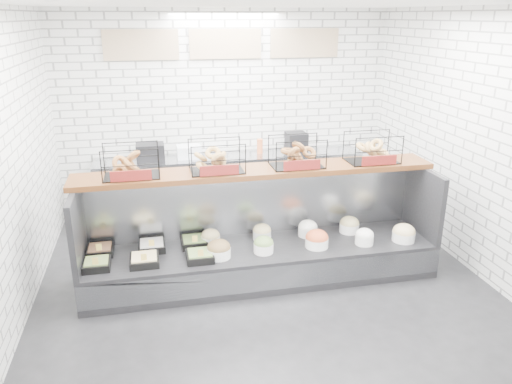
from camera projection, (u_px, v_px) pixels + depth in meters
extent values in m
plane|color=black|center=(267.00, 290.00, 5.57)|extent=(5.50, 5.50, 0.00)
cube|color=white|center=(227.00, 112.00, 7.60)|extent=(5.00, 0.02, 3.00)
cube|color=white|center=(3.00, 176.00, 4.57)|extent=(0.02, 5.50, 3.00)
cube|color=white|center=(486.00, 148.00, 5.56)|extent=(0.02, 5.50, 3.00)
cube|color=white|center=(270.00, 3.00, 4.56)|extent=(5.00, 5.50, 0.02)
cube|color=#CBB18D|center=(141.00, 45.00, 7.00)|extent=(1.05, 0.03, 0.42)
cube|color=#CBB18D|center=(225.00, 44.00, 7.24)|extent=(1.05, 0.03, 0.42)
cube|color=#CBB18D|center=(305.00, 43.00, 7.47)|extent=(1.05, 0.03, 0.42)
cube|color=black|center=(261.00, 261.00, 5.78)|extent=(4.00, 0.90, 0.40)
cube|color=#93969B|center=(270.00, 278.00, 5.37)|extent=(4.00, 0.03, 0.28)
cube|color=#93969B|center=(254.00, 201.00, 5.95)|extent=(4.00, 0.08, 0.80)
cube|color=black|center=(77.00, 228.00, 5.19)|extent=(0.06, 0.90, 0.80)
cube|color=black|center=(422.00, 201.00, 5.96)|extent=(0.06, 0.90, 0.80)
cube|color=black|center=(97.00, 265.00, 5.19)|extent=(0.28, 0.28, 0.08)
cube|color=olive|center=(97.00, 262.00, 5.18)|extent=(0.23, 0.23, 0.04)
cube|color=#E6C250|center=(95.00, 261.00, 5.07)|extent=(0.06, 0.01, 0.08)
cube|color=black|center=(100.00, 251.00, 5.50)|extent=(0.28, 0.28, 0.08)
cube|color=brown|center=(100.00, 248.00, 5.49)|extent=(0.24, 0.24, 0.04)
cube|color=#E6C250|center=(99.00, 247.00, 5.38)|extent=(0.06, 0.01, 0.08)
cube|color=black|center=(144.00, 260.00, 5.28)|extent=(0.30, 0.30, 0.08)
cube|color=#DDC588|center=(144.00, 257.00, 5.27)|extent=(0.26, 0.26, 0.04)
cube|color=#E6C250|center=(144.00, 257.00, 5.16)|extent=(0.06, 0.01, 0.08)
cube|color=black|center=(152.00, 246.00, 5.60)|extent=(0.30, 0.30, 0.08)
cube|color=silver|center=(152.00, 244.00, 5.59)|extent=(0.25, 0.25, 0.04)
cube|color=#E6C250|center=(152.00, 243.00, 5.48)|extent=(0.06, 0.01, 0.08)
cube|color=black|center=(200.00, 257.00, 5.37)|extent=(0.29, 0.29, 0.08)
cube|color=#74934B|center=(200.00, 254.00, 5.36)|extent=(0.25, 0.25, 0.04)
cube|color=#E6C250|center=(201.00, 253.00, 5.25)|extent=(0.06, 0.01, 0.08)
cube|color=black|center=(194.00, 242.00, 5.71)|extent=(0.29, 0.29, 0.08)
cube|color=olive|center=(194.00, 240.00, 5.69)|extent=(0.25, 0.25, 0.04)
cube|color=#E6C250|center=(195.00, 239.00, 5.58)|extent=(0.06, 0.01, 0.08)
cylinder|color=white|center=(219.00, 252.00, 5.43)|extent=(0.26, 0.26, 0.11)
ellipsoid|color=brown|center=(219.00, 247.00, 5.41)|extent=(0.26, 0.26, 0.18)
cylinder|color=white|center=(211.00, 240.00, 5.73)|extent=(0.22, 0.22, 0.11)
ellipsoid|color=tan|center=(211.00, 235.00, 5.71)|extent=(0.21, 0.21, 0.15)
cylinder|color=white|center=(264.00, 248.00, 5.54)|extent=(0.22, 0.22, 0.11)
ellipsoid|color=olive|center=(264.00, 243.00, 5.52)|extent=(0.22, 0.22, 0.15)
cylinder|color=white|center=(262.00, 235.00, 5.87)|extent=(0.22, 0.22, 0.11)
ellipsoid|color=#D6C284|center=(262.00, 230.00, 5.85)|extent=(0.21, 0.21, 0.15)
cylinder|color=white|center=(317.00, 242.00, 5.67)|extent=(0.27, 0.27, 0.11)
ellipsoid|color=#C55029|center=(317.00, 237.00, 5.65)|extent=(0.26, 0.26, 0.18)
cylinder|color=white|center=(308.00, 231.00, 5.96)|extent=(0.23, 0.23, 0.11)
ellipsoid|color=white|center=(308.00, 227.00, 5.94)|extent=(0.23, 0.23, 0.16)
cylinder|color=white|center=(364.00, 239.00, 5.74)|extent=(0.21, 0.21, 0.11)
ellipsoid|color=white|center=(365.00, 235.00, 5.72)|extent=(0.21, 0.21, 0.15)
cylinder|color=white|center=(349.00, 228.00, 6.07)|extent=(0.24, 0.24, 0.11)
ellipsoid|color=tan|center=(350.00, 223.00, 6.05)|extent=(0.23, 0.23, 0.16)
cylinder|color=white|center=(403.00, 236.00, 5.83)|extent=(0.27, 0.27, 0.11)
ellipsoid|color=#DABF86|center=(404.00, 231.00, 5.81)|extent=(0.26, 0.26, 0.18)
cube|color=#41200D|center=(257.00, 171.00, 5.63)|extent=(4.10, 0.50, 0.06)
cube|color=black|center=(131.00, 161.00, 5.30)|extent=(0.60, 0.38, 0.34)
cube|color=maroon|center=(131.00, 176.00, 5.14)|extent=(0.42, 0.02, 0.11)
cube|color=black|center=(217.00, 156.00, 5.48)|extent=(0.60, 0.38, 0.34)
cube|color=maroon|center=(219.00, 170.00, 5.32)|extent=(0.42, 0.02, 0.11)
cube|color=black|center=(297.00, 152.00, 5.66)|extent=(0.60, 0.38, 0.34)
cube|color=maroon|center=(302.00, 165.00, 5.51)|extent=(0.42, 0.02, 0.11)
cube|color=black|center=(372.00, 148.00, 5.84)|extent=(0.60, 0.38, 0.34)
cube|color=maroon|center=(379.00, 160.00, 5.69)|extent=(0.42, 0.02, 0.11)
cube|color=#93969B|center=(231.00, 184.00, 7.66)|extent=(4.00, 0.60, 0.90)
cube|color=black|center=(150.00, 152.00, 7.24)|extent=(0.40, 0.30, 0.24)
cube|color=silver|center=(189.00, 152.00, 7.37)|extent=(0.35, 0.28, 0.18)
cylinder|color=#D36534|center=(260.00, 146.00, 7.60)|extent=(0.09, 0.09, 0.22)
cube|color=black|center=(296.00, 142.00, 7.65)|extent=(0.30, 0.30, 0.30)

